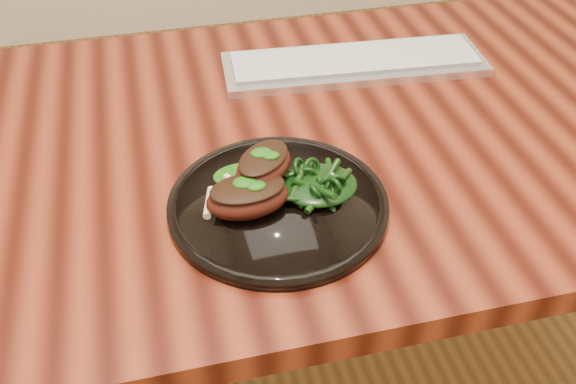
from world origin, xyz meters
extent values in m
cube|color=#350D06|center=(0.00, 0.00, 0.73)|extent=(1.60, 0.80, 0.04)
cylinder|color=#33160B|center=(0.74, 0.34, 0.35)|extent=(0.06, 0.06, 0.71)
cylinder|color=black|center=(-0.05, -0.17, 0.76)|extent=(0.30, 0.30, 0.02)
torus|color=black|center=(-0.05, -0.17, 0.76)|extent=(0.29, 0.29, 0.01)
cylinder|color=black|center=(-0.05, -0.17, 0.76)|extent=(0.20, 0.20, 0.00)
ellipsoid|color=#42140C|center=(-0.09, -0.19, 0.79)|extent=(0.12, 0.08, 0.04)
ellipsoid|color=black|center=(-0.09, -0.19, 0.80)|extent=(0.10, 0.07, 0.01)
cylinder|color=beige|center=(-0.14, -0.17, 0.78)|extent=(0.02, 0.05, 0.01)
ellipsoid|color=#104A08|center=(-0.09, -0.19, 0.81)|extent=(0.03, 0.02, 0.01)
ellipsoid|color=#42140C|center=(-0.06, -0.15, 0.80)|extent=(0.11, 0.11, 0.04)
ellipsoid|color=black|center=(-0.06, -0.15, 0.82)|extent=(0.10, 0.10, 0.01)
cylinder|color=beige|center=(-0.10, -0.17, 0.80)|extent=(0.03, 0.05, 0.01)
ellipsoid|color=#104A08|center=(-0.06, -0.15, 0.82)|extent=(0.03, 0.02, 0.01)
ellipsoid|color=#104A08|center=(-0.09, -0.11, 0.77)|extent=(0.08, 0.05, 0.01)
ellipsoid|color=black|center=(0.01, -0.17, 0.78)|extent=(0.10, 0.09, 0.02)
cube|color=silver|center=(0.17, 0.17, 0.76)|extent=(0.48, 0.18, 0.02)
cube|color=silver|center=(0.17, 0.17, 0.77)|extent=(0.45, 0.14, 0.01)
camera|label=1|loc=(-0.19, -0.81, 1.33)|focal=40.00mm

